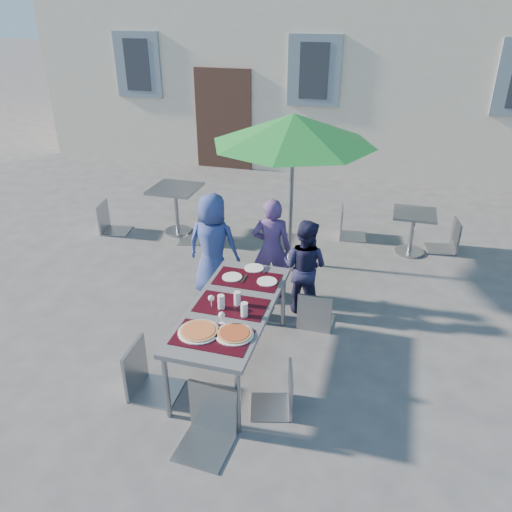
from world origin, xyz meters
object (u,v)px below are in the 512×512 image
(child_2, at_px, (304,267))
(cafe_table_0, at_px, (176,201))
(chair_5, at_px, (206,388))
(bg_chair_l_1, at_px, (349,205))
(pizza_near_left, at_px, (199,331))
(child_1, at_px, (271,249))
(patio_umbrella, at_px, (293,131))
(chair_1, at_px, (250,278))
(chair_3, at_px, (142,343))
(cafe_table_1, at_px, (413,227))
(dining_table, at_px, (232,310))
(chair_2, at_px, (317,288))
(pizza_near_right, at_px, (234,334))
(bg_chair_l_0, at_px, (107,200))
(chair_4, at_px, (281,367))
(bg_chair_r_1, at_px, (452,218))
(child_0, at_px, (213,245))
(chair_0, at_px, (224,271))
(bg_chair_r_0, at_px, (194,211))

(child_2, xyz_separation_m, cafe_table_0, (-2.47, 1.75, -0.05))
(chair_5, relative_size, bg_chair_l_1, 1.06)
(pizza_near_left, xyz_separation_m, cafe_table_0, (-1.83, 3.54, -0.21))
(pizza_near_left, relative_size, child_1, 0.29)
(patio_umbrella, bearing_deg, chair_1, -95.45)
(child_1, xyz_separation_m, chair_3, (-0.73, -2.11, -0.09))
(child_1, bearing_deg, chair_1, 69.72)
(patio_umbrella, bearing_deg, cafe_table_1, 26.48)
(dining_table, distance_m, chair_2, 1.20)
(chair_2, bearing_deg, child_2, 123.34)
(pizza_near_right, distance_m, chair_2, 1.53)
(child_2, xyz_separation_m, bg_chair_l_0, (-3.58, 1.47, -0.04))
(patio_umbrella, height_order, cafe_table_0, patio_umbrella)
(cafe_table_0, bearing_deg, bg_chair_l_0, -166.22)
(child_2, distance_m, chair_3, 2.23)
(pizza_near_left, distance_m, chair_2, 1.71)
(chair_4, xyz_separation_m, patio_umbrella, (-0.57, 2.92, 1.46))
(chair_1, xyz_separation_m, bg_chair_r_1, (2.42, 2.64, -0.01))
(child_1, height_order, bg_chair_l_0, child_1)
(bg_chair_r_1, bearing_deg, bg_chair_l_0, -171.48)
(pizza_near_right, distance_m, child_1, 1.97)
(bg_chair_r_1, bearing_deg, chair_5, -115.86)
(child_0, relative_size, chair_5, 1.36)
(bg_chair_l_1, bearing_deg, bg_chair_r_1, -2.69)
(dining_table, height_order, child_1, child_1)
(child_0, bearing_deg, chair_2, 161.71)
(child_0, bearing_deg, chair_0, 125.44)
(cafe_table_0, height_order, bg_chair_l_1, bg_chair_l_1)
(pizza_near_left, bearing_deg, bg_chair_l_0, 132.00)
(chair_0, distance_m, chair_1, 0.38)
(chair_2, height_order, chair_5, chair_5)
(pizza_near_left, xyz_separation_m, chair_0, (-0.30, 1.54, -0.23))
(chair_2, bearing_deg, chair_0, 176.10)
(chair_3, bearing_deg, pizza_near_left, 9.09)
(pizza_near_left, distance_m, bg_chair_l_0, 4.40)
(pizza_near_left, height_order, bg_chair_r_0, bg_chair_r_0)
(chair_4, distance_m, bg_chair_l_0, 4.92)
(chair_0, bearing_deg, bg_chair_r_1, 42.32)
(dining_table, relative_size, child_1, 1.37)
(bg_chair_l_0, xyz_separation_m, bg_chair_r_0, (1.52, 0.05, -0.05))
(chair_1, bearing_deg, bg_chair_l_0, 148.67)
(child_0, relative_size, bg_chair_l_0, 1.42)
(child_2, relative_size, cafe_table_0, 1.53)
(child_2, relative_size, chair_5, 1.20)
(chair_4, relative_size, bg_chair_l_0, 0.89)
(child_1, bearing_deg, bg_chair_l_0, -31.40)
(cafe_table_0, bearing_deg, cafe_table_1, 4.27)
(bg_chair_l_1, bearing_deg, child_2, -96.61)
(child_0, xyz_separation_m, chair_5, (0.83, -2.41, -0.09))
(chair_4, distance_m, chair_5, 0.76)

